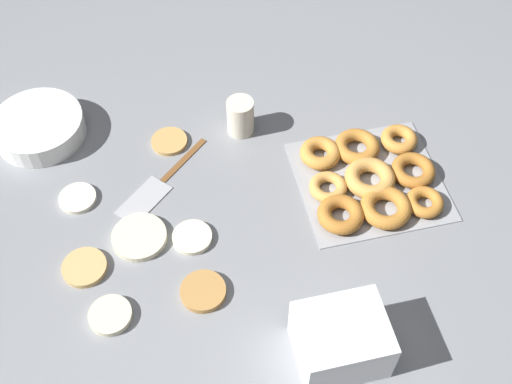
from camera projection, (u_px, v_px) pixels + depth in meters
The scene contains 13 objects.
ground_plane at pixel (195, 214), 1.38m from camera, with size 3.00×3.00×0.00m, color gray.
pancake_0 at pixel (85, 267), 1.29m from camera, with size 0.09×0.09×0.01m, color tan.
pancake_1 at pixel (139, 237), 1.33m from camera, with size 0.11×0.11×0.01m, color beige.
pancake_2 at pixel (78, 198), 1.39m from camera, with size 0.08×0.08×0.01m, color silver.
pancake_3 at pixel (110, 315), 1.22m from camera, with size 0.08×0.08×0.01m, color beige.
pancake_4 at pixel (169, 141), 1.49m from camera, with size 0.08×0.08×0.01m, color tan.
pancake_5 at pixel (192, 237), 1.33m from camera, with size 0.08×0.08×0.01m, color beige.
pancake_6 at pixel (203, 291), 1.25m from camera, with size 0.09×0.09×0.01m, color #B27F42.
donut_tray at pixel (369, 178), 1.41m from camera, with size 0.29×0.31×0.04m.
batter_bowl at pixel (39, 127), 1.49m from camera, with size 0.21×0.21×0.05m.
container_stack at pixel (341, 340), 1.14m from camera, with size 0.13×0.16×0.11m.
paper_cup at pixel (240, 117), 1.49m from camera, with size 0.06×0.06×0.09m.
spatula at pixel (153, 191), 1.41m from camera, with size 0.21×0.23×0.01m.
Camera 1 is at (-0.80, 0.05, 1.13)m, focal length 45.00 mm.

